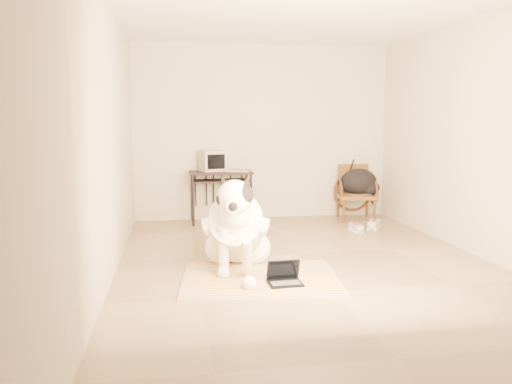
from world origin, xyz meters
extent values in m
plane|color=#8E7857|center=(0.00, 0.00, 0.00)|extent=(4.50, 4.50, 0.00)
plane|color=white|center=(0.00, 0.00, 2.70)|extent=(4.50, 4.50, 0.00)
plane|color=beige|center=(0.00, 2.25, 1.35)|extent=(4.50, 0.00, 4.50)
plane|color=beige|center=(0.00, -2.25, 1.35)|extent=(4.50, 0.00, 4.50)
plane|color=beige|center=(-2.00, 0.00, 1.35)|extent=(0.00, 4.50, 4.50)
plane|color=beige|center=(2.00, 0.00, 1.35)|extent=(0.00, 4.50, 4.50)
cube|color=orange|center=(-0.63, -1.34, 0.01)|extent=(1.51, 0.39, 0.02)
cube|color=#2D6A37|center=(-0.61, -1.11, 0.01)|extent=(1.51, 0.39, 0.02)
cube|color=#5C427C|center=(-0.58, -0.88, 0.01)|extent=(1.51, 0.39, 0.02)
cube|color=gold|center=(-0.56, -0.65, 0.01)|extent=(1.51, 0.39, 0.02)
cube|color=beige|center=(-0.53, -0.43, 0.01)|extent=(1.51, 0.39, 0.02)
sphere|color=white|center=(-0.90, -0.27, 0.18)|extent=(0.36, 0.36, 0.36)
sphere|color=white|center=(-0.56, -0.33, 0.18)|extent=(0.36, 0.36, 0.36)
ellipsoid|color=white|center=(-0.73, -0.32, 0.21)|extent=(0.44, 0.40, 0.36)
ellipsoid|color=white|center=(-0.77, -0.53, 0.45)|extent=(0.58, 0.89, 0.78)
cylinder|color=silver|center=(-0.77, -0.52, 0.45)|extent=(0.65, 0.78, 0.71)
sphere|color=white|center=(-0.81, -0.76, 0.62)|extent=(0.30, 0.30, 0.30)
sphere|color=white|center=(-0.83, -0.87, 0.81)|extent=(0.33, 0.33, 0.33)
ellipsoid|color=black|center=(-0.78, -0.88, 0.83)|extent=(0.26, 0.29, 0.24)
cylinder|color=white|center=(-0.85, -1.01, 0.76)|extent=(0.17, 0.19, 0.14)
sphere|color=black|center=(-0.87, -1.11, 0.76)|extent=(0.08, 0.08, 0.08)
cone|color=black|center=(-0.92, -0.78, 0.94)|extent=(0.17, 0.19, 0.21)
cone|color=black|center=(-0.71, -0.82, 0.94)|extent=(0.16, 0.18, 0.21)
torus|color=silver|center=(-0.81, -0.78, 0.68)|extent=(0.31, 0.20, 0.26)
cylinder|color=white|center=(-0.93, -0.75, 0.26)|extent=(0.12, 0.16, 0.50)
cylinder|color=white|center=(-0.72, -0.93, 0.23)|extent=(0.17, 0.46, 0.51)
sphere|color=white|center=(-0.93, -0.78, 0.05)|extent=(0.13, 0.13, 0.13)
sphere|color=white|center=(-0.73, -1.17, 0.06)|extent=(0.13, 0.13, 0.13)
cone|color=black|center=(-0.70, 0.00, 0.05)|extent=(0.16, 0.50, 0.13)
cube|color=black|center=(-0.39, -1.12, 0.03)|extent=(0.32, 0.23, 0.02)
cube|color=#535356|center=(-0.39, -1.13, 0.04)|extent=(0.27, 0.14, 0.00)
cube|color=black|center=(-0.39, -1.04, 0.13)|extent=(0.32, 0.09, 0.20)
cube|color=black|center=(-0.39, -1.05, 0.14)|extent=(0.28, 0.07, 0.18)
cube|color=black|center=(-0.70, 1.96, 0.76)|extent=(0.94, 0.53, 0.03)
cube|color=black|center=(-0.70, 1.91, 0.64)|extent=(0.84, 0.42, 0.02)
cylinder|color=black|center=(-1.12, 1.75, 0.37)|extent=(0.04, 0.04, 0.75)
cylinder|color=black|center=(-1.12, 2.18, 0.37)|extent=(0.04, 0.04, 0.75)
cylinder|color=black|center=(-0.27, 1.74, 0.37)|extent=(0.04, 0.04, 0.75)
cylinder|color=black|center=(-0.27, 2.17, 0.37)|extent=(0.04, 0.04, 0.75)
cube|color=tan|center=(-0.82, 2.02, 0.93)|extent=(0.42, 0.41, 0.31)
cube|color=black|center=(-0.77, 1.86, 0.93)|extent=(0.27, 0.09, 0.22)
cube|color=tan|center=(-0.46, 1.86, 0.79)|extent=(0.39, 0.25, 0.02)
cube|color=#535356|center=(-0.44, 1.93, 0.22)|extent=(0.21, 0.47, 0.45)
cube|color=silver|center=(-0.44, 1.69, 0.22)|extent=(0.19, 0.01, 0.43)
cube|color=brown|center=(1.39, 1.81, 0.38)|extent=(0.63, 0.61, 0.06)
cylinder|color=#3B1F10|center=(1.39, 1.81, 0.42)|extent=(0.52, 0.52, 0.04)
cube|color=brown|center=(1.43, 2.06, 0.64)|extent=(0.48, 0.10, 0.43)
cylinder|color=#3B1F10|center=(1.13, 1.62, 0.17)|extent=(0.04, 0.04, 0.35)
cylinder|color=#3B1F10|center=(1.19, 2.08, 0.17)|extent=(0.04, 0.04, 0.35)
cylinder|color=#3B1F10|center=(1.59, 1.55, 0.17)|extent=(0.04, 0.04, 0.35)
cylinder|color=#3B1F10|center=(1.65, 2.01, 0.17)|extent=(0.04, 0.04, 0.35)
ellipsoid|color=black|center=(1.42, 1.80, 0.60)|extent=(0.56, 0.46, 0.41)
ellipsoid|color=black|center=(1.55, 1.72, 0.51)|extent=(0.35, 0.29, 0.24)
cube|color=white|center=(1.11, 1.03, 0.01)|extent=(0.13, 0.28, 0.03)
cube|color=#95959A|center=(1.11, 1.03, 0.05)|extent=(0.13, 0.27, 0.09)
cube|color=maroon|center=(1.11, 1.03, 0.09)|extent=(0.06, 0.14, 0.02)
cube|color=white|center=(1.42, 1.16, 0.01)|extent=(0.28, 0.34, 0.03)
cube|color=#95959A|center=(1.42, 1.16, 0.06)|extent=(0.27, 0.32, 0.10)
cube|color=maroon|center=(1.42, 1.16, 0.10)|extent=(0.13, 0.16, 0.02)
camera|label=1|loc=(-1.38, -5.48, 1.51)|focal=35.00mm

